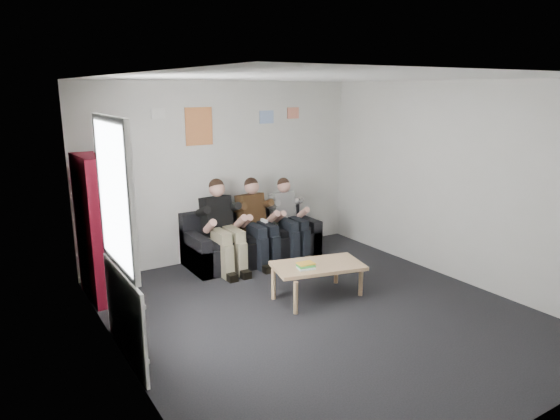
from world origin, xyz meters
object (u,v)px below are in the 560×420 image
sofa (252,241)px  person_middle (258,222)px  bookshelf (96,229)px  person_right (289,218)px  coffee_table (318,268)px  person_left (223,227)px

sofa → person_middle: size_ratio=1.59×
bookshelf → person_right: size_ratio=1.47×
sofa → bookshelf: size_ratio=1.13×
coffee_table → bookshelf: bearing=147.8°
coffee_table → sofa: bearing=89.8°
sofa → bookshelf: bookshelf is taller
bookshelf → person_left: bearing=-1.4°
coffee_table → person_left: (-0.57, 1.53, 0.26)m
sofa → person_right: 0.69m
coffee_table → person_left: bearing=110.3°
coffee_table → person_middle: person_middle is taller
person_left → person_right: 1.14m
coffee_table → person_middle: 1.55m
person_right → sofa: bearing=159.9°
bookshelf → sofa: bearing=2.8°
bookshelf → person_left: 1.78m
sofa → person_left: size_ratio=1.54×
person_middle → bookshelf: bearing=173.3°
bookshelf → person_right: bookshelf is taller
sofa → bookshelf: 2.43m
bookshelf → person_right: bearing=-2.2°
sofa → person_left: (-0.57, -0.20, 0.37)m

